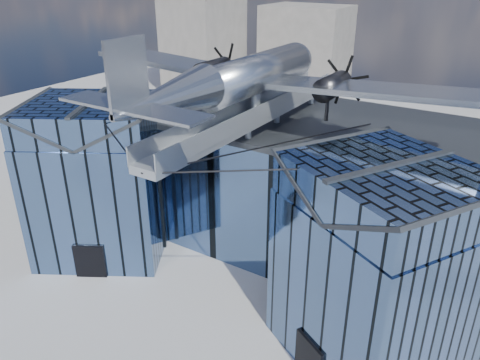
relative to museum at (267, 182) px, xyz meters
The scene contains 5 objects.
ground_plane 8.03m from the museum, 90.00° to the right, with size 120.00×120.00×0.00m, color gray.
museum is the anchor object (origin of this frame).
bg_towers 44.92m from the museum, 88.14° to the left, with size 77.00×24.50×26.00m.
tree_plaza_w 22.85m from the museum, behind, with size 4.20×4.20×5.97m.
tree_side_w 20.84m from the museum, behind, with size 4.10×4.10×5.03m.
Camera 1 is at (15.29, -22.10, 20.48)m, focal length 35.00 mm.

